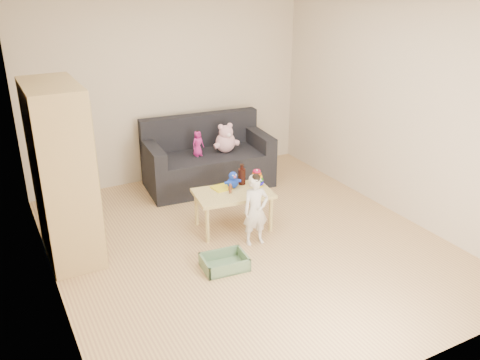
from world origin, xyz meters
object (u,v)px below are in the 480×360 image
play_table (233,210)px  toddler (256,211)px  wardrobe (62,173)px  sofa (209,169)px

play_table → toddler: (0.05, -0.43, 0.16)m
wardrobe → sofa: size_ratio=1.08×
wardrobe → play_table: size_ratio=2.10×
wardrobe → toddler: wardrobe is taller
wardrobe → sofa: 2.36m
wardrobe → play_table: wardrobe is taller
sofa → toddler: toddler is taller
sofa → toddler: 1.73m
sofa → play_table: 1.31m
sofa → toddler: (-0.22, -1.71, 0.15)m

